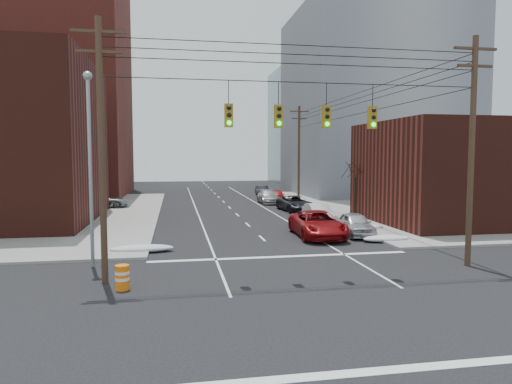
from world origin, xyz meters
name	(u,v)px	position (x,y,z in m)	size (l,w,h in m)	color
ground	(320,293)	(0.00, 0.00, 0.00)	(160.00, 160.00, 0.00)	black
sidewalk_ne	(482,205)	(27.00, 27.00, 0.07)	(40.00, 40.00, 0.15)	gray
building_brick_tall	(31,82)	(-24.00, 48.00, 15.00)	(24.00, 20.00, 30.00)	maroon
building_brick_far	(64,152)	(-26.00, 74.00, 6.00)	(22.00, 18.00, 12.00)	#481B15
building_office	(373,105)	(22.00, 44.00, 12.50)	(22.00, 20.00, 25.00)	gray
building_glass	(326,127)	(24.00, 70.00, 11.00)	(20.00, 18.00, 22.00)	gray
building_storefront	(474,173)	(18.00, 16.00, 4.00)	(16.00, 12.00, 8.00)	#481B15
utility_pole_left	(102,146)	(-8.50, 3.00, 5.78)	(2.20, 0.28, 11.00)	#473323
utility_pole_right	(472,147)	(8.50, 3.00, 5.78)	(2.20, 0.28, 11.00)	#473323
utility_pole_far	(299,152)	(8.50, 34.00, 5.78)	(2.20, 0.28, 11.00)	#473323
traffic_signals	(303,115)	(0.10, 2.97, 7.17)	(17.00, 0.42, 2.02)	black
street_light	(90,152)	(-9.50, 6.00, 5.54)	(0.44, 0.44, 9.32)	gray
bare_tree	(355,191)	(9.59, 20.00, 2.32)	(2.09, 2.20, 4.93)	black
snow_nw	(142,248)	(-7.40, 9.00, 0.21)	(3.50, 1.08, 0.42)	silver
snow_ne	(386,238)	(7.40, 9.50, 0.21)	(3.00, 1.08, 0.42)	silver
snow_east_far	(358,227)	(7.40, 14.00, 0.21)	(4.00, 1.08, 0.42)	silver
red_pickup	(317,224)	(3.70, 11.91, 0.86)	(2.84, 6.17, 1.71)	maroon
parked_car_a	(355,224)	(6.40, 12.03, 0.76)	(1.80, 4.49, 1.53)	#B9B9BE
parked_car_b	(319,213)	(5.78, 18.09, 0.75)	(1.59, 4.56, 1.50)	silver
parked_car_c	(295,203)	(5.91, 25.81, 0.74)	(2.47, 5.35, 1.49)	black
parked_car_d	(268,197)	(4.80, 33.32, 0.73)	(2.06, 5.06, 1.47)	#A5A5A9
parked_car_e	(277,196)	(5.94, 34.10, 0.73)	(1.73, 4.30, 1.46)	maroon
parked_car_f	(262,191)	(5.93, 42.86, 0.68)	(1.44, 4.14, 1.36)	black
lot_car_a	(42,214)	(-15.92, 21.30, 0.81)	(1.39, 3.99, 1.31)	white
lot_car_b	(104,201)	(-12.61, 30.93, 0.82)	(2.23, 4.84, 1.35)	#9D9EA2
lot_car_c	(17,208)	(-19.02, 25.42, 0.89)	(2.08, 5.12, 1.48)	black
lot_car_d	(31,203)	(-19.13, 29.75, 0.85)	(1.66, 4.14, 1.41)	#AFAFB4
construction_barrel	(122,277)	(-7.66, 1.81, 0.51)	(0.70, 0.70, 1.00)	orange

